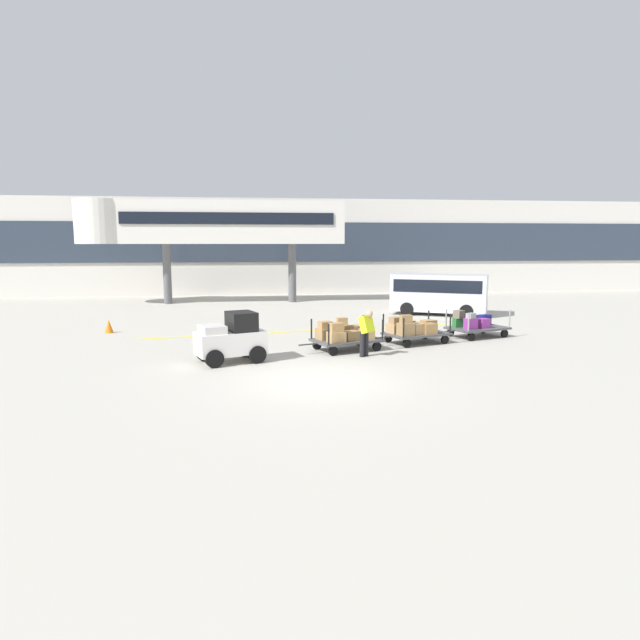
{
  "coord_description": "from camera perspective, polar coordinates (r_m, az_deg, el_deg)",
  "views": [
    {
      "loc": [
        -1.81,
        -14.36,
        3.75
      ],
      "look_at": [
        0.74,
        4.88,
        0.98
      ],
      "focal_mm": 30.63,
      "sensor_mm": 36.0,
      "label": 1
    }
  ],
  "objects": [
    {
      "name": "apron_lead_line",
      "position": [
        23.51,
        0.76,
        -1.04
      ],
      "size": [
        15.43,
        2.85,
        0.01
      ],
      "primitive_type": "cube",
      "rotation": [
        0.0,
        0.0,
        0.17
      ],
      "color": "yellow",
      "rests_on": "ground_plane"
    },
    {
      "name": "jet_bridge",
      "position": [
        34.48,
        -12.27,
        9.86
      ],
      "size": [
        16.06,
        3.0,
        6.25
      ],
      "color": "silver",
      "rests_on": "ground_plane"
    },
    {
      "name": "baggage_tug",
      "position": [
        17.33,
        -9.22,
        -1.93
      ],
      "size": [
        2.35,
        1.8,
        1.58
      ],
      "color": "white",
      "rests_on": "ground_plane"
    },
    {
      "name": "baggage_cart_tail",
      "position": [
        22.55,
        15.89,
        -0.46
      ],
      "size": [
        3.07,
        2.09,
        1.1
      ],
      "color": "#4C4C4F",
      "rests_on": "ground_plane"
    },
    {
      "name": "terminal_building",
      "position": [
        40.38,
        -5.01,
        7.63
      ],
      "size": [
        61.16,
        2.51,
        6.83
      ],
      "color": "silver",
      "rests_on": "ground_plane"
    },
    {
      "name": "ground_plane",
      "position": [
        14.95,
        -0.35,
        -6.39
      ],
      "size": [
        120.0,
        120.0,
        0.0
      ],
      "primitive_type": "plane",
      "color": "#B2ADA0"
    },
    {
      "name": "shuttle_van",
      "position": [
        29.05,
        12.33,
        2.97
      ],
      "size": [
        5.14,
        3.89,
        2.1
      ],
      "color": "silver",
      "rests_on": "ground_plane"
    },
    {
      "name": "baggage_cart_middle",
      "position": [
        20.61,
        9.72,
        -0.94
      ],
      "size": [
        3.07,
        2.09,
        1.15
      ],
      "color": "#4C4C4F",
      "rests_on": "ground_plane"
    },
    {
      "name": "baggage_cart_lead",
      "position": [
        19.0,
        2.52,
        -1.58
      ],
      "size": [
        3.07,
        2.09,
        1.12
      ],
      "color": "#4C4C4F",
      "rests_on": "ground_plane"
    },
    {
      "name": "baggage_handler",
      "position": [
        17.95,
        4.82,
        -1.14
      ],
      "size": [
        0.57,
        0.58,
        1.56
      ],
      "color": "black",
      "rests_on": "ground_plane"
    },
    {
      "name": "safety_cone_near",
      "position": [
        24.39,
        -21.19,
        -0.62
      ],
      "size": [
        0.36,
        0.36,
        0.55
      ],
      "primitive_type": "cone",
      "color": "orange",
      "rests_on": "ground_plane"
    }
  ]
}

